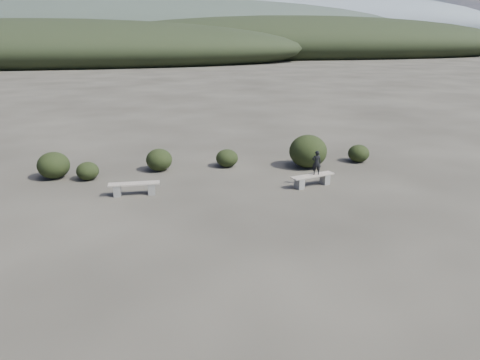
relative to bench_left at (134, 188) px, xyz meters
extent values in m
plane|color=#2C2922|center=(3.75, -5.74, -0.30)|extent=(1200.00, 1200.00, 0.00)
cube|color=slate|center=(-0.66, 0.01, -0.08)|extent=(0.28, 0.39, 0.44)
cube|color=slate|center=(0.66, -0.01, -0.08)|extent=(0.28, 0.39, 0.44)
cube|color=gray|center=(0.00, 0.00, 0.17)|extent=(1.99, 0.43, 0.06)
cube|color=slate|center=(6.64, -0.41, -0.08)|extent=(0.37, 0.44, 0.43)
cube|color=slate|center=(7.89, -0.02, -0.08)|extent=(0.37, 0.44, 0.43)
cube|color=gray|center=(7.27, -0.22, 0.16)|extent=(1.99, 0.97, 0.05)
imported|color=black|center=(7.42, -0.17, 0.70)|extent=(0.40, 0.30, 1.02)
ellipsoid|color=black|center=(-2.05, 2.42, 0.09)|extent=(0.96, 0.96, 0.79)
ellipsoid|color=black|center=(1.04, 3.28, 0.21)|extent=(1.20, 1.20, 1.03)
ellipsoid|color=black|center=(4.23, 3.36, 0.12)|extent=(1.06, 1.06, 0.84)
ellipsoid|color=black|center=(7.98, 2.58, 0.48)|extent=(1.78, 1.78, 1.56)
ellipsoid|color=black|center=(10.75, 3.03, 0.13)|extent=(1.04, 1.04, 0.87)
ellipsoid|color=black|center=(-3.53, 2.93, 0.28)|extent=(1.38, 1.38, 1.17)
ellipsoid|color=black|center=(-21.25, 84.26, 2.40)|extent=(110.00, 40.00, 12.00)
ellipsoid|color=black|center=(38.75, 104.26, 2.85)|extent=(120.00, 44.00, 14.00)
ellipsoid|color=#2C362D|center=(3.75, 154.26, 5.10)|extent=(190.00, 64.00, 24.00)
ellipsoid|color=slate|center=(73.75, 294.26, 9.60)|extent=(340.00, 110.00, 44.00)
ellipsoid|color=gray|center=(-26.25, 394.26, 12.30)|extent=(460.00, 140.00, 56.00)
camera|label=1|loc=(0.93, -17.90, 5.86)|focal=35.00mm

